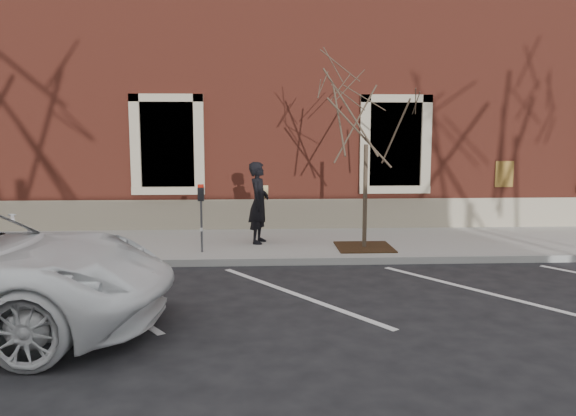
{
  "coord_description": "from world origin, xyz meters",
  "views": [
    {
      "loc": [
        -0.6,
        -11.34,
        2.7
      ],
      "look_at": [
        0.0,
        0.6,
        1.1
      ],
      "focal_mm": 35.0,
      "sensor_mm": 36.0,
      "label": 1
    }
  ],
  "objects": [
    {
      "name": "tree_grate",
      "position": [
        1.73,
        0.91,
        0.17
      ],
      "size": [
        1.23,
        1.23,
        0.03
      ],
      "primitive_type": "cube",
      "color": "#392112",
      "rests_on": "sidewalk_near"
    },
    {
      "name": "sapling",
      "position": [
        1.73,
        0.91,
        3.08
      ],
      "size": [
        2.51,
        2.51,
        4.19
      ],
      "color": "brown",
      "rests_on": "sidewalk_near"
    },
    {
      "name": "parking_meter",
      "position": [
        -1.86,
        0.62,
        1.17
      ],
      "size": [
        0.13,
        0.1,
        1.47
      ],
      "rotation": [
        0.0,
        0.0,
        -0.37
      ],
      "color": "#595B60",
      "rests_on": "sidewalk_near"
    },
    {
      "name": "ground",
      "position": [
        0.0,
        0.0,
        0.0
      ],
      "size": [
        120.0,
        120.0,
        0.0
      ],
      "primitive_type": "plane",
      "color": "#28282B",
      "rests_on": "ground"
    },
    {
      "name": "curb_near",
      "position": [
        0.0,
        -0.05,
        0.07
      ],
      "size": [
        40.0,
        0.12,
        0.15
      ],
      "primitive_type": "cube",
      "color": "#9E9E99",
      "rests_on": "ground"
    },
    {
      "name": "parking_stripes",
      "position": [
        0.0,
        -2.2,
        0.0
      ],
      "size": [
        28.0,
        4.4,
        0.01
      ],
      "primitive_type": null,
      "color": "silver",
      "rests_on": "ground"
    },
    {
      "name": "building_civic",
      "position": [
        0.0,
        7.74,
        4.0
      ],
      "size": [
        40.0,
        8.62,
        8.0
      ],
      "color": "maroon",
      "rests_on": "ground"
    },
    {
      "name": "man",
      "position": [
        -0.63,
        1.58,
        1.1
      ],
      "size": [
        0.61,
        0.78,
        1.89
      ],
      "primitive_type": "imported",
      "rotation": [
        0.0,
        0.0,
        1.33
      ],
      "color": "black",
      "rests_on": "sidewalk_near"
    },
    {
      "name": "sidewalk_near",
      "position": [
        0.0,
        1.75,
        0.07
      ],
      "size": [
        40.0,
        3.5,
        0.15
      ],
      "primitive_type": "cube",
      "color": "#9A9891",
      "rests_on": "ground"
    }
  ]
}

